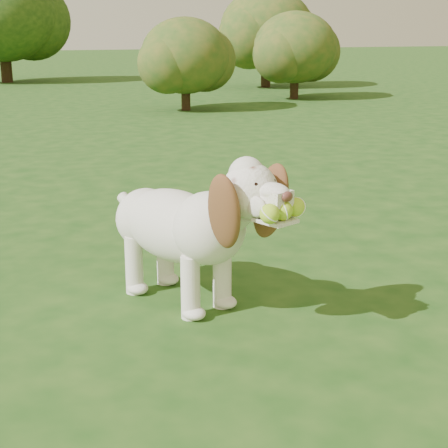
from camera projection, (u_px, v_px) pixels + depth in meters
name	position (u px, v px, depth m)	size (l,w,h in m)	color
ground	(163.00, 310.00, 2.80)	(80.00, 80.00, 0.00)	#173F12
dog	(189.00, 223.00, 2.76)	(0.57, 1.00, 0.67)	white
shrub_f	(266.00, 29.00, 13.60)	(1.86, 1.86, 1.93)	#382314
shrub_c	(185.00, 56.00, 9.66)	(1.25, 1.25, 1.30)	#382314
shrub_i	(2.00, 15.00, 14.82)	(2.37, 2.37, 2.45)	#382314
shrub_d	(295.00, 47.00, 11.30)	(1.37, 1.37, 1.42)	#382314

